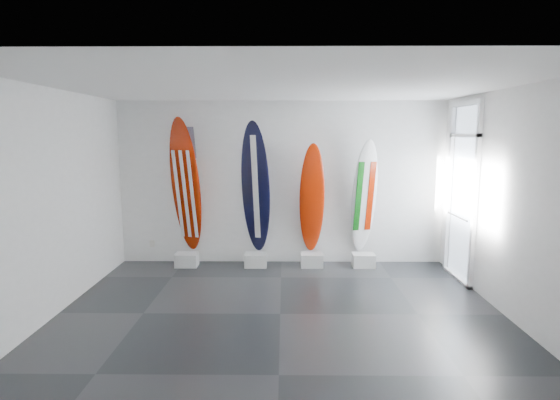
{
  "coord_description": "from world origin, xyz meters",
  "views": [
    {
      "loc": [
        0.05,
        -5.71,
        2.39
      ],
      "look_at": [
        -0.02,
        1.4,
        1.35
      ],
      "focal_mm": 28.61,
      "sensor_mm": 36.0,
      "label": 1
    }
  ],
  "objects_px": {
    "surfboard_navy": "(256,188)",
    "surfboard_swiss": "(312,199)",
    "surfboard_italy": "(364,197)",
    "surfboard_usa": "(186,186)"
  },
  "relations": [
    {
      "from": "surfboard_navy",
      "to": "surfboard_swiss",
      "type": "xyz_separation_m",
      "value": [
        1.02,
        0.0,
        -0.2
      ]
    },
    {
      "from": "surfboard_usa",
      "to": "surfboard_italy",
      "type": "bearing_deg",
      "value": 15.22
    },
    {
      "from": "surfboard_navy",
      "to": "surfboard_swiss",
      "type": "height_order",
      "value": "surfboard_navy"
    },
    {
      "from": "surfboard_navy",
      "to": "surfboard_italy",
      "type": "height_order",
      "value": "surfboard_navy"
    },
    {
      "from": "surfboard_navy",
      "to": "surfboard_usa",
      "type": "bearing_deg",
      "value": -161.62
    },
    {
      "from": "surfboard_navy",
      "to": "surfboard_italy",
      "type": "bearing_deg",
      "value": 18.38
    },
    {
      "from": "surfboard_navy",
      "to": "surfboard_swiss",
      "type": "bearing_deg",
      "value": 18.38
    },
    {
      "from": "surfboard_swiss",
      "to": "surfboard_italy",
      "type": "relative_size",
      "value": 0.96
    },
    {
      "from": "surfboard_usa",
      "to": "surfboard_navy",
      "type": "distance_m",
      "value": 1.27
    },
    {
      "from": "surfboard_usa",
      "to": "surfboard_italy",
      "type": "xyz_separation_m",
      "value": [
        3.23,
        0.0,
        -0.19
      ]
    }
  ]
}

